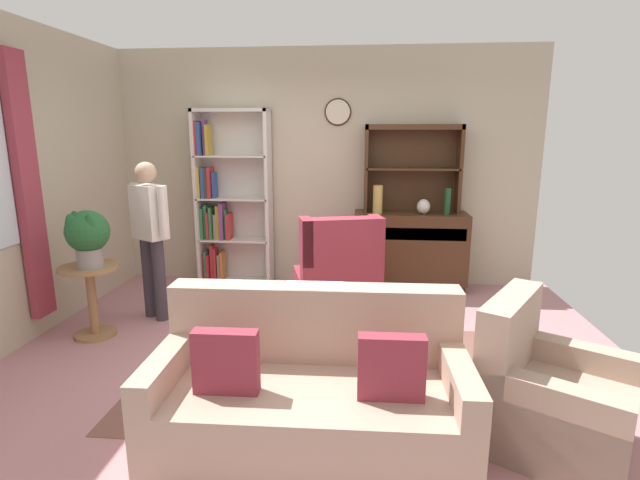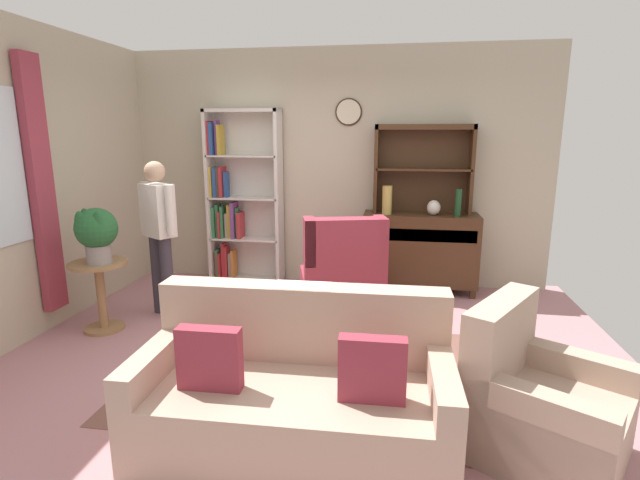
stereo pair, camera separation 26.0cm
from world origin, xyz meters
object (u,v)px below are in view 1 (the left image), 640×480
at_px(bookshelf, 227,202).
at_px(vase_tall, 378,200).
at_px(wingback_chair, 337,280).
at_px(bottle_wine, 447,201).
at_px(sideboard_hutch, 413,156).
at_px(armchair_floral, 548,399).
at_px(plant_stand, 92,293).
at_px(vase_round, 423,207).
at_px(person_reading, 150,230).
at_px(couch_floral, 311,395).
at_px(sideboard, 410,247).
at_px(potted_plant_large, 87,235).

height_order(bookshelf, vase_tall, bookshelf).
bearing_deg(wingback_chair, bottle_wine, 36.11).
distance_m(sideboard_hutch, armchair_floral, 3.29).
height_order(vase_tall, plant_stand, vase_tall).
xyz_separation_m(vase_round, bottle_wine, (0.26, -0.02, 0.07)).
bearing_deg(person_reading, couch_floral, -46.06).
bearing_deg(person_reading, wingback_chair, 6.58).
distance_m(bottle_wine, person_reading, 3.19).
distance_m(vase_tall, plant_stand, 3.10).
xyz_separation_m(sideboard, bottle_wine, (0.39, -0.09, 0.56)).
relative_size(bookshelf, armchair_floral, 1.99).
bearing_deg(bottle_wine, potted_plant_large, -154.32).
bearing_deg(sideboard, sideboard_hutch, 90.00).
bearing_deg(bottle_wine, wingback_chair, -143.89).
height_order(sideboard_hutch, person_reading, sideboard_hutch).
height_order(bottle_wine, armchair_floral, bottle_wine).
relative_size(sideboard, wingback_chair, 1.24).
height_order(bookshelf, wingback_chair, bookshelf).
xyz_separation_m(vase_tall, person_reading, (-2.22, -1.08, -0.17)).
height_order(armchair_floral, potted_plant_large, potted_plant_large).
height_order(bookshelf, vase_round, bookshelf).
relative_size(bottle_wine, armchair_floral, 0.29).
bearing_deg(vase_tall, person_reading, -153.98).
bearing_deg(bottle_wine, plant_stand, -155.34).
bearing_deg(bottle_wine, vase_tall, 179.34).
xyz_separation_m(bookshelf, bottle_wine, (2.59, -0.17, 0.06)).
bearing_deg(vase_round, armchair_floral, -81.23).
xyz_separation_m(bookshelf, armchair_floral, (2.77, -2.96, -0.72)).
bearing_deg(potted_plant_large, person_reading, 58.10).
bearing_deg(bookshelf, armchair_floral, -46.94).
distance_m(vase_round, plant_stand, 3.54).
bearing_deg(vase_tall, bookshelf, 174.81).
relative_size(sideboard_hutch, vase_tall, 3.40).
xyz_separation_m(bookshelf, sideboard_hutch, (2.20, 0.02, 0.55)).
bearing_deg(sideboard, bottle_wine, -12.89).
relative_size(bookshelf, vase_round, 12.35).
height_order(vase_tall, wingback_chair, vase_tall).
bearing_deg(person_reading, vase_tall, 26.02).
bearing_deg(plant_stand, couch_floral, -32.43).
distance_m(sideboard, couch_floral, 3.12).
relative_size(sideboard, plant_stand, 1.96).
bearing_deg(person_reading, armchair_floral, -28.35).
relative_size(bookshelf, vase_tall, 6.49).
xyz_separation_m(vase_round, person_reading, (-2.74, -1.10, -0.10)).
xyz_separation_m(plant_stand, potted_plant_large, (0.05, -0.05, 0.55)).
bearing_deg(person_reading, potted_plant_large, -121.90).
bearing_deg(vase_tall, plant_stand, -149.01).
bearing_deg(person_reading, sideboard, 24.04).
height_order(vase_round, person_reading, person_reading).
distance_m(armchair_floral, person_reading, 3.66).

